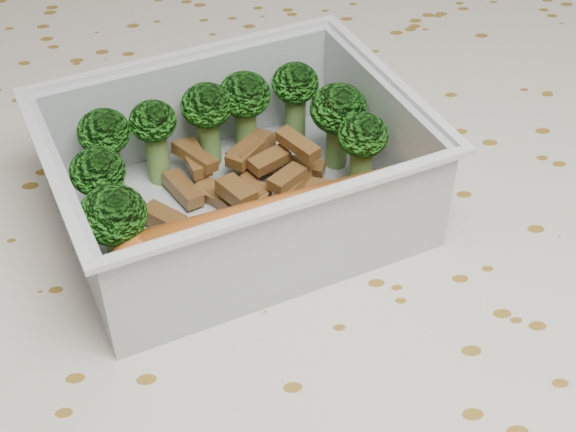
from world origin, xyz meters
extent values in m
cube|color=brown|center=(0.00, 0.00, 0.73)|extent=(1.40, 0.90, 0.04)
cube|color=beige|center=(0.00, 0.00, 0.75)|extent=(1.46, 0.96, 0.01)
cube|color=beige|center=(0.00, 0.48, 0.66)|extent=(1.46, 0.01, 0.18)
cube|color=silver|center=(-0.02, 0.03, 0.76)|extent=(0.22, 0.19, 0.00)
cube|color=silver|center=(-0.05, 0.09, 0.79)|extent=(0.17, 0.06, 0.06)
cube|color=silver|center=(0.00, -0.04, 0.79)|extent=(0.17, 0.06, 0.06)
cube|color=silver|center=(0.06, 0.05, 0.79)|extent=(0.05, 0.12, 0.06)
cube|color=silver|center=(-0.11, 0.00, 0.79)|extent=(0.05, 0.12, 0.06)
cube|color=silver|center=(-0.05, 0.09, 0.82)|extent=(0.18, 0.07, 0.00)
cube|color=silver|center=(0.00, -0.04, 0.82)|extent=(0.18, 0.07, 0.00)
cube|color=silver|center=(0.06, 0.06, 0.82)|extent=(0.05, 0.13, 0.00)
cube|color=silver|center=(-0.11, 0.00, 0.82)|extent=(0.05, 0.13, 0.00)
cylinder|color=#608C3F|center=(-0.09, 0.05, 0.78)|extent=(0.02, 0.02, 0.03)
ellipsoid|color=#237819|center=(-0.09, 0.05, 0.80)|extent=(0.03, 0.03, 0.02)
cylinder|color=#608C3F|center=(-0.07, 0.06, 0.78)|extent=(0.02, 0.02, 0.03)
ellipsoid|color=#237819|center=(-0.07, 0.06, 0.80)|extent=(0.03, 0.03, 0.02)
cylinder|color=#608C3F|center=(-0.04, 0.07, 0.78)|extent=(0.02, 0.02, 0.03)
ellipsoid|color=#237819|center=(-0.04, 0.07, 0.80)|extent=(0.03, 0.03, 0.03)
cylinder|color=#608C3F|center=(-0.01, 0.08, 0.77)|extent=(0.02, 0.02, 0.03)
ellipsoid|color=#237819|center=(-0.01, 0.08, 0.80)|extent=(0.03, 0.03, 0.03)
cylinder|color=#608C3F|center=(0.02, 0.09, 0.78)|extent=(0.02, 0.02, 0.03)
ellipsoid|color=#237819|center=(0.02, 0.09, 0.80)|extent=(0.03, 0.03, 0.02)
cylinder|color=#608C3F|center=(-0.09, 0.02, 0.78)|extent=(0.02, 0.02, 0.03)
ellipsoid|color=#237819|center=(-0.09, 0.02, 0.80)|extent=(0.03, 0.03, 0.02)
cylinder|color=#608C3F|center=(0.04, 0.06, 0.77)|extent=(0.02, 0.02, 0.03)
ellipsoid|color=#237819|center=(0.04, 0.06, 0.80)|extent=(0.03, 0.03, 0.03)
cylinder|color=#608C3F|center=(-0.09, -0.01, 0.77)|extent=(0.02, 0.02, 0.03)
ellipsoid|color=#237819|center=(-0.09, -0.01, 0.80)|extent=(0.03, 0.03, 0.03)
cylinder|color=#608C3F|center=(0.05, 0.03, 0.78)|extent=(0.02, 0.02, 0.03)
ellipsoid|color=#237819|center=(0.05, 0.03, 0.80)|extent=(0.03, 0.03, 0.02)
cube|color=brown|center=(0.00, 0.05, 0.78)|extent=(0.03, 0.02, 0.01)
cube|color=brown|center=(-0.01, 0.03, 0.77)|extent=(0.02, 0.03, 0.01)
cube|color=brown|center=(-0.02, 0.03, 0.77)|extent=(0.02, 0.02, 0.01)
cube|color=brown|center=(-0.05, 0.06, 0.78)|extent=(0.03, 0.03, 0.01)
cube|color=brown|center=(-0.01, 0.06, 0.78)|extent=(0.03, 0.03, 0.01)
cube|color=brown|center=(0.01, 0.03, 0.77)|extent=(0.03, 0.03, 0.01)
cube|color=brown|center=(-0.02, 0.06, 0.78)|extent=(0.03, 0.03, 0.01)
cube|color=brown|center=(-0.03, 0.03, 0.77)|extent=(0.03, 0.03, 0.01)
cube|color=brown|center=(-0.05, 0.04, 0.77)|extent=(0.02, 0.03, 0.01)
cube|color=brown|center=(-0.06, 0.02, 0.77)|extent=(0.03, 0.03, 0.01)
cube|color=brown|center=(-0.01, 0.06, 0.77)|extent=(0.02, 0.01, 0.01)
cube|color=brown|center=(0.01, 0.05, 0.79)|extent=(0.02, 0.03, 0.01)
cube|color=brown|center=(-0.02, 0.03, 0.77)|extent=(0.01, 0.03, 0.01)
cube|color=brown|center=(-0.05, 0.06, 0.78)|extent=(0.02, 0.03, 0.01)
cube|color=brown|center=(0.00, 0.03, 0.78)|extent=(0.02, 0.02, 0.01)
cube|color=brown|center=(0.02, 0.05, 0.77)|extent=(0.03, 0.02, 0.01)
cube|color=brown|center=(-0.04, 0.04, 0.77)|extent=(0.03, 0.02, 0.01)
cube|color=brown|center=(0.02, 0.03, 0.77)|extent=(0.02, 0.02, 0.01)
cube|color=brown|center=(-0.02, 0.05, 0.77)|extent=(0.02, 0.03, 0.01)
cube|color=brown|center=(-0.02, 0.02, 0.78)|extent=(0.02, 0.03, 0.01)
cylinder|color=#B8581D|center=(-0.01, -0.01, 0.78)|extent=(0.14, 0.07, 0.03)
sphere|color=#B8581D|center=(0.06, 0.01, 0.78)|extent=(0.03, 0.03, 0.03)
sphere|color=#B8581D|center=(-0.07, -0.03, 0.78)|extent=(0.03, 0.03, 0.03)
camera|label=1|loc=(-0.04, -0.31, 1.06)|focal=50.00mm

